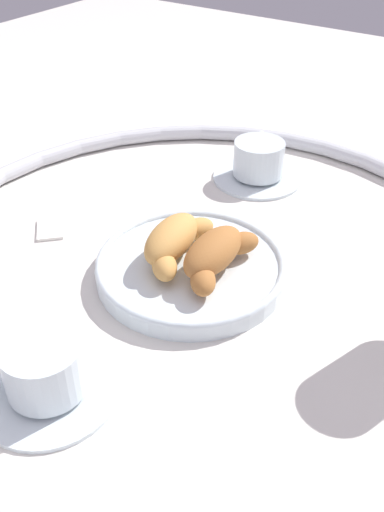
{
  "coord_description": "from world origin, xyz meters",
  "views": [
    {
      "loc": [
        0.47,
        0.3,
        0.43
      ],
      "look_at": [
        0.02,
        0.0,
        0.03
      ],
      "focal_mm": 39.96,
      "sensor_mm": 36.0,
      "label": 1
    }
  ],
  "objects_px": {
    "croissant_large": "(174,240)",
    "coffee_cup_near": "(258,163)",
    "coffee_cup_far": "(44,373)",
    "pastry_plate": "(192,267)",
    "croissant_small": "(216,254)",
    "sugar_packet": "(50,228)"
  },
  "relations": [
    {
      "from": "croissant_small",
      "to": "coffee_cup_far",
      "type": "bearing_deg",
      "value": -10.79
    },
    {
      "from": "croissant_large",
      "to": "croissant_small",
      "type": "relative_size",
      "value": 0.99
    },
    {
      "from": "pastry_plate",
      "to": "sugar_packet",
      "type": "relative_size",
      "value": 4.54
    },
    {
      "from": "coffee_cup_far",
      "to": "sugar_packet",
      "type": "relative_size",
      "value": 2.72
    },
    {
      "from": "coffee_cup_near",
      "to": "coffee_cup_far",
      "type": "xyz_separation_m",
      "value": [
        0.48,
        0.04,
        0.0
      ]
    },
    {
      "from": "coffee_cup_far",
      "to": "sugar_packet",
      "type": "xyz_separation_m",
      "value": [
        -0.2,
        -0.2,
        -0.02
      ]
    },
    {
      "from": "croissant_small",
      "to": "sugar_packet",
      "type": "relative_size",
      "value": 2.74
    },
    {
      "from": "croissant_small",
      "to": "coffee_cup_near",
      "type": "xyz_separation_m",
      "value": [
        -0.25,
        -0.08,
        -0.02
      ]
    },
    {
      "from": "croissant_small",
      "to": "coffee_cup_far",
      "type": "height_order",
      "value": "croissant_small"
    },
    {
      "from": "pastry_plate",
      "to": "coffee_cup_far",
      "type": "bearing_deg",
      "value": -3.22
    },
    {
      "from": "croissant_large",
      "to": "croissant_small",
      "type": "height_order",
      "value": "same"
    },
    {
      "from": "croissant_small",
      "to": "coffee_cup_far",
      "type": "xyz_separation_m",
      "value": [
        0.23,
        -0.04,
        -0.02
      ]
    },
    {
      "from": "croissant_large",
      "to": "coffee_cup_near",
      "type": "relative_size",
      "value": 1.0
    },
    {
      "from": "pastry_plate",
      "to": "coffee_cup_near",
      "type": "height_order",
      "value": "coffee_cup_near"
    },
    {
      "from": "croissant_large",
      "to": "sugar_packet",
      "type": "xyz_separation_m",
      "value": [
        0.02,
        -0.19,
        -0.04
      ]
    },
    {
      "from": "pastry_plate",
      "to": "coffee_cup_far",
      "type": "relative_size",
      "value": 1.67
    },
    {
      "from": "sugar_packet",
      "to": "coffee_cup_far",
      "type": "bearing_deg",
      "value": 0.18
    },
    {
      "from": "coffee_cup_near",
      "to": "coffee_cup_far",
      "type": "relative_size",
      "value": 1.0
    },
    {
      "from": "coffee_cup_far",
      "to": "pastry_plate",
      "type": "bearing_deg",
      "value": 176.78
    },
    {
      "from": "coffee_cup_near",
      "to": "croissant_small",
      "type": "bearing_deg",
      "value": 18.33
    },
    {
      "from": "croissant_large",
      "to": "coffee_cup_far",
      "type": "relative_size",
      "value": 1.0
    },
    {
      "from": "pastry_plate",
      "to": "croissant_small",
      "type": "height_order",
      "value": "croissant_small"
    }
  ]
}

